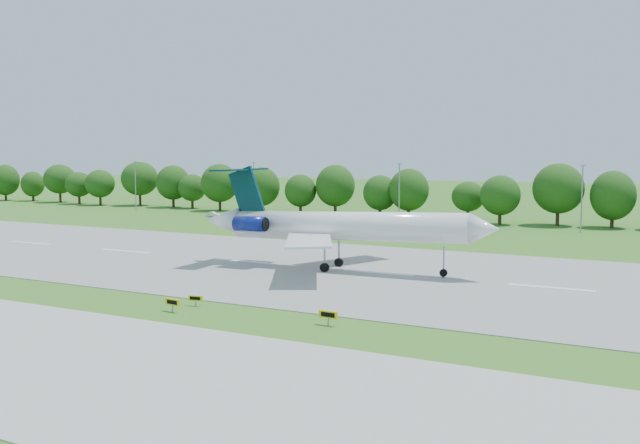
{
  "coord_description": "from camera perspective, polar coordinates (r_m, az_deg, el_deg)",
  "views": [
    {
      "loc": [
        33.28,
        -52.43,
        14.42
      ],
      "look_at": [
        -4.14,
        18.0,
        6.6
      ],
      "focal_mm": 40.0,
      "sensor_mm": 36.0,
      "label": 1
    }
  ],
  "objects": [
    {
      "name": "tree_line",
      "position": [
        148.45,
        14.99,
        2.23
      ],
      "size": [
        288.4,
        8.4,
        10.4
      ],
      "color": "#382314",
      "rests_on": "ground"
    },
    {
      "name": "light_poles",
      "position": [
        139.35,
        13.06,
        2.13
      ],
      "size": [
        175.9,
        0.25,
        12.19
      ],
      "color": "gray",
      "rests_on": "ground"
    },
    {
      "name": "service_vehicle_a",
      "position": [
        160.68,
        -8.55,
        0.6
      ],
      "size": [
        3.53,
        1.24,
        1.16
      ],
      "primitive_type": "imported",
      "rotation": [
        0.0,
        0.0,
        1.57
      ],
      "color": "silver",
      "rests_on": "ground"
    },
    {
      "name": "taxiway",
      "position": [
        50.0,
        -15.66,
        -11.33
      ],
      "size": [
        400.0,
        23.0,
        0.08
      ],
      "primitive_type": "cube",
      "color": "#ADADA8",
      "rests_on": "ground"
    },
    {
      "name": "taxi_sign_right",
      "position": [
        59.89,
        0.67,
        -7.43
      ],
      "size": [
        1.77,
        0.33,
        1.24
      ],
      "rotation": [
        0.0,
        0.0,
        -0.06
      ],
      "color": "gray",
      "rests_on": "ground"
    },
    {
      "name": "taxi_sign_left",
      "position": [
        66.28,
        -11.72,
        -6.31
      ],
      "size": [
        1.71,
        0.4,
        1.19
      ],
      "rotation": [
        0.0,
        0.0,
        -0.12
      ],
      "color": "gray",
      "rests_on": "ground"
    },
    {
      "name": "airliner",
      "position": [
        87.19,
        1.02,
        -0.21
      ],
      "size": [
        38.31,
        27.91,
        12.66
      ],
      "rotation": [
        0.0,
        -0.03,
        0.06
      ],
      "color": "white",
      "rests_on": "ground"
    },
    {
      "name": "taxi_sign_centre",
      "position": [
        68.29,
        -9.91,
        -6.04
      ],
      "size": [
        1.43,
        0.45,
        1.01
      ],
      "rotation": [
        0.0,
        0.0,
        0.21
      ],
      "color": "gray",
      "rests_on": "ground"
    },
    {
      "name": "ground",
      "position": [
        63.76,
        -4.35,
        -7.49
      ],
      "size": [
        600.0,
        600.0,
        0.0
      ],
      "primitive_type": "plane",
      "color": "#2E6B1C",
      "rests_on": "ground"
    },
    {
      "name": "service_vehicle_b",
      "position": [
        155.85,
        -2.82,
        0.51
      ],
      "size": [
        3.83,
        2.07,
        1.24
      ],
      "primitive_type": "imported",
      "rotation": [
        0.0,
        0.0,
        1.74
      ],
      "color": "silver",
      "rests_on": "ground"
    },
    {
      "name": "runway",
      "position": [
        85.5,
        4.67,
        -4.1
      ],
      "size": [
        400.0,
        45.0,
        0.08
      ],
      "primitive_type": "cube",
      "color": "gray",
      "rests_on": "ground"
    }
  ]
}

